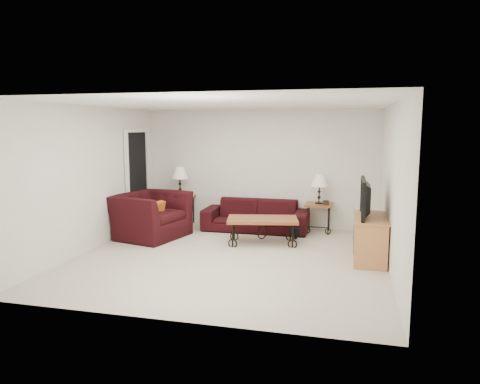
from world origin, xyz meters
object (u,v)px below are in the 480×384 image
tv_stand (370,238)px  backpack (296,228)px  lamp_right (319,189)px  side_table_left (181,210)px  lamp_left (180,181)px  armchair (150,215)px  sofa (256,216)px  side_table_right (319,218)px  television (370,198)px  coffee_table (262,231)px

tv_stand → backpack: 1.68m
lamp_right → backpack: bearing=-117.5°
side_table_left → tv_stand: bearing=-23.9°
tv_stand → lamp_left: bearing=156.1°
armchair → sofa: bearing=-46.9°
sofa → tv_stand: bearing=-35.3°
sofa → tv_stand: 2.72m
side_table_right → lamp_left: 3.09m
side_table_right → backpack: bearing=-117.5°
lamp_right → tv_stand: size_ratio=0.50×
side_table_right → armchair: size_ratio=0.45×
lamp_right → tv_stand: (0.94, -1.75, -0.53)m
side_table_right → television: 2.11m
lamp_left → television: (3.94, -1.75, 0.06)m
side_table_left → coffee_table: size_ratio=0.50×
sofa → lamp_right: size_ratio=3.66×
lamp_left → backpack: size_ratio=1.47×
side_table_left → armchair: armchair is taller
sofa → side_table_right: size_ratio=3.66×
coffee_table → armchair: bearing=-178.9°
armchair → television: bearing=-83.3°
tv_stand → backpack: size_ratio=2.72×
backpack → lamp_left: bearing=163.1°
coffee_table → armchair: (-2.22, -0.04, 0.19)m
sofa → lamp_left: 1.86m
armchair → side_table_right: bearing=-54.8°
sofa → coffee_table: (0.34, -1.00, -0.08)m
side_table_left → television: bearing=-24.0°
coffee_table → tv_stand: tv_stand is taller
lamp_left → backpack: 2.84m
armchair → lamp_left: bearing=7.2°
television → backpack: size_ratio=2.44×
sofa → side_table_left: bearing=174.1°
lamp_left → lamp_right: lamp_left is taller
sofa → side_table_right: sofa is taller
sofa → backpack: (0.91, -0.55, -0.10)m
sofa → armchair: size_ratio=1.63×
side_table_left → backpack: (2.64, -0.73, -0.10)m
lamp_left → backpack: lamp_left is taller
coffee_table → tv_stand: (1.88, -0.57, 0.12)m
side_table_left → lamp_right: bearing=0.0°
lamp_left → armchair: lamp_left is taller
coffee_table → tv_stand: bearing=-16.8°
sofa → television: 2.80m
sofa → television: (2.20, -1.57, 0.70)m
side_table_right → lamp_right: 0.59m
sofa → armchair: (-1.88, -1.05, 0.12)m
side_table_left → side_table_right: side_table_left is taller
lamp_left → coffee_table: bearing=-29.7°
sofa → backpack: sofa is taller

